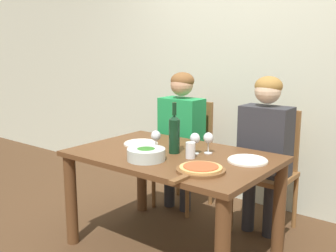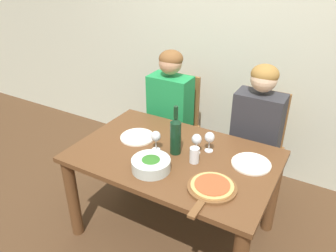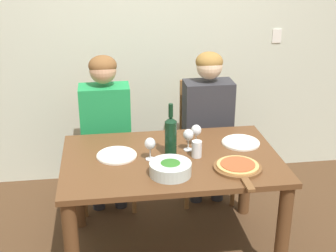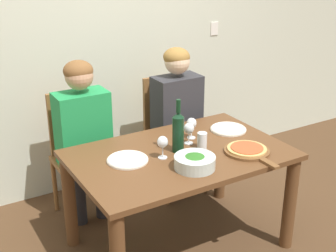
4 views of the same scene
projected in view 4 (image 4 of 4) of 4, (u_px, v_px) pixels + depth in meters
ground_plane at (179, 244)px, 3.34m from camera, size 40.00×40.00×0.00m
back_wall at (102, 28)px, 3.79m from camera, size 10.00×0.06×2.70m
dining_table at (180, 170)px, 3.12m from camera, size 1.41×0.91×0.72m
chair_left at (80, 150)px, 3.56m from camera, size 0.42×0.42×0.97m
chair_right at (171, 130)px, 3.95m from camera, size 0.42×0.42×0.97m
person_woman at (84, 127)px, 3.39m from camera, size 0.47×0.51×1.24m
person_man at (178, 108)px, 3.77m from camera, size 0.47×0.51×1.24m
wine_bottle at (178, 131)px, 3.03m from camera, size 0.08×0.08×0.36m
broccoli_bowl at (195, 162)px, 2.85m from camera, size 0.25×0.25×0.09m
dinner_plate_left at (128, 160)px, 2.95m from camera, size 0.26×0.26×0.02m
dinner_plate_right at (228, 129)px, 3.42m from camera, size 0.26×0.26×0.02m
pizza_on_board at (248, 150)px, 3.06m from camera, size 0.30×0.44×0.04m
wine_glass_left at (163, 143)px, 2.95m from camera, size 0.07×0.07×0.15m
wine_glass_right at (192, 124)px, 3.25m from camera, size 0.07×0.07×0.15m
wine_glass_centre at (189, 129)px, 3.16m from camera, size 0.07×0.07×0.15m
water_tumbler at (202, 140)px, 3.11m from camera, size 0.07×0.07×0.11m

